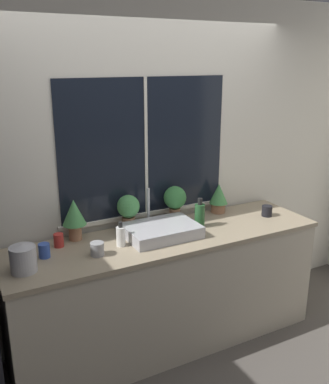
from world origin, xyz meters
name	(u,v)px	position (x,y,z in m)	size (l,w,h in m)	color
ground_plane	(187,363)	(0.00, 0.00, 0.00)	(14.00, 14.00, 0.00)	#4C4742
wall_back	(144,170)	(0.00, 0.71, 1.35)	(8.00, 0.09, 2.70)	silver
wall_right	(288,134)	(2.28, 1.50, 1.35)	(0.06, 7.00, 2.70)	silver
counter	(167,290)	(0.00, 0.32, 0.47)	(2.46, 0.67, 0.93)	#B2A893
sink	(161,230)	(-0.04, 0.34, 0.98)	(0.54, 0.44, 0.32)	#ADADB2
potted_plant_far_left	(74,215)	(-0.63, 0.57, 1.12)	(0.17, 0.17, 0.31)	#9E6B4C
potted_plant_center_left	(128,209)	(-0.20, 0.57, 1.10)	(0.18, 0.18, 0.28)	#9E6B4C
potted_plant_center_right	(175,200)	(0.21, 0.57, 1.11)	(0.19, 0.19, 0.29)	#9E6B4C
potted_plant_far_right	(219,197)	(0.64, 0.57, 1.07)	(0.16, 0.16, 0.26)	#9E6B4C
soap_bottle	(121,236)	(-0.38, 0.31, 1.01)	(0.07, 0.07, 0.18)	white
bottle_tall	(200,215)	(0.32, 0.36, 1.03)	(0.08, 0.08, 0.24)	#235128
mug_grey	(97,249)	(-0.58, 0.24, 0.98)	(0.09, 0.09, 0.09)	gray
mug_black	(267,211)	(0.96, 0.30, 0.98)	(0.09, 0.09, 0.09)	black
mug_red	(59,240)	(-0.78, 0.50, 0.98)	(0.07, 0.07, 0.10)	#B72D28
mug_blue	(44,251)	(-0.91, 0.38, 0.98)	(0.08, 0.08, 0.10)	#3351AD
kettle	(23,258)	(-1.07, 0.23, 1.02)	(0.16, 0.16, 0.19)	#B2B2B7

